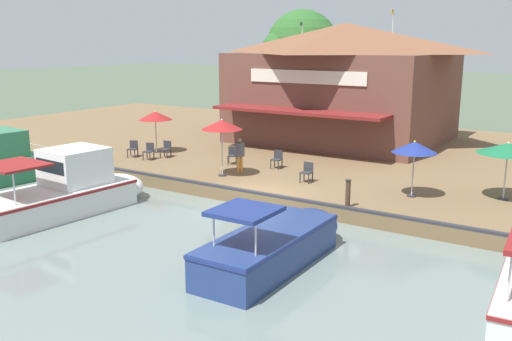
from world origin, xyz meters
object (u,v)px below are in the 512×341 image
object	(u,v)px
cafe_chair_mid_patio	(233,154)
motorboat_outer_channel	(70,191)
cafe_chair_facing_river	(277,158)
tree_downstream_bank	(298,48)
cafe_chair_far_corner_seat	(133,148)
patio_umbrella_far_corner	(222,125)
patio_umbrella_mid_patio_right	(508,148)
cafe_chair_beside_entrance	(166,148)
waterfront_restaurant	(344,81)
patio_umbrella_mid_patio_left	(155,116)
motorboat_distant_upstream	(278,242)
person_near_entrance	(240,151)
cafe_chair_under_first_umbrella	(149,150)
cafe_chair_back_row_seat	(307,171)
patio_umbrella_near_quay_edge	(415,147)
mooring_post	(348,193)

from	to	relation	value
cafe_chair_mid_patio	motorboat_outer_channel	distance (m)	8.65
cafe_chair_facing_river	tree_downstream_bank	distance (m)	14.67
cafe_chair_far_corner_seat	motorboat_outer_channel	size ratio (longest dim) A/B	0.12
patio_umbrella_far_corner	cafe_chair_far_corner_seat	size ratio (longest dim) A/B	3.02
patio_umbrella_mid_patio_right	cafe_chair_beside_entrance	size ratio (longest dim) A/B	2.67
waterfront_restaurant	patio_umbrella_mid_patio_left	size ratio (longest dim) A/B	5.33
motorboat_distant_upstream	tree_downstream_bank	distance (m)	24.79
person_near_entrance	cafe_chair_under_first_umbrella	bearing A→B (deg)	-88.96
cafe_chair_back_row_seat	motorboat_distant_upstream	bearing A→B (deg)	21.83
cafe_chair_mid_patio	tree_downstream_bank	distance (m)	14.26
patio_umbrella_mid_patio_left	motorboat_distant_upstream	distance (m)	15.72
patio_umbrella_far_corner	motorboat_distant_upstream	distance (m)	9.36
patio_umbrella_far_corner	person_near_entrance	xyz separation A→B (m)	(-0.97, 0.28, -1.31)
waterfront_restaurant	motorboat_outer_channel	world-z (taller)	waterfront_restaurant
patio_umbrella_near_quay_edge	person_near_entrance	world-z (taller)	patio_umbrella_near_quay_edge
cafe_chair_beside_entrance	tree_downstream_bank	distance (m)	14.31
motorboat_distant_upstream	tree_downstream_bank	bearing A→B (deg)	-152.31
patio_umbrella_far_corner	patio_umbrella_mid_patio_right	world-z (taller)	patio_umbrella_far_corner
patio_umbrella_mid_patio_left	motorboat_distant_upstream	size ratio (longest dim) A/B	0.36
patio_umbrella_mid_patio_left	motorboat_distant_upstream	bearing A→B (deg)	55.90
motorboat_outer_channel	patio_umbrella_near_quay_edge	bearing A→B (deg)	123.85
patio_umbrella_far_corner	person_near_entrance	size ratio (longest dim) A/B	1.61
waterfront_restaurant	cafe_chair_under_first_umbrella	xyz separation A→B (m)	(10.90, -5.69, -3.05)
patio_umbrella_mid_patio_left	tree_downstream_bank	xyz separation A→B (m)	(-12.69, 1.67, 3.40)
cafe_chair_far_corner_seat	person_near_entrance	size ratio (longest dim) A/B	0.53
patio_umbrella_far_corner	motorboat_distant_upstream	xyz separation A→B (m)	(6.22, 6.63, -2.23)
cafe_chair_mid_patio	cafe_chair_back_row_seat	world-z (taller)	same
cafe_chair_under_first_umbrella	tree_downstream_bank	xyz separation A→B (m)	(-14.36, 0.64, 4.91)
patio_umbrella_far_corner	cafe_chair_beside_entrance	distance (m)	5.55
cafe_chair_back_row_seat	motorboat_distant_upstream	size ratio (longest dim) A/B	0.14
cafe_chair_beside_entrance	motorboat_distant_upstream	size ratio (longest dim) A/B	0.14
cafe_chair_far_corner_seat	cafe_chair_facing_river	distance (m)	7.88
mooring_post	person_near_entrance	bearing A→B (deg)	-110.90
cafe_chair_back_row_seat	mooring_post	world-z (taller)	mooring_post
cafe_chair_back_row_seat	mooring_post	size ratio (longest dim) A/B	0.82
patio_umbrella_far_corner	patio_umbrella_mid_patio_right	size ratio (longest dim) A/B	1.13
patio_umbrella_mid_patio_right	motorboat_outer_channel	bearing A→B (deg)	-57.85
mooring_post	waterfront_restaurant	bearing A→B (deg)	-154.54
patio_umbrella_near_quay_edge	mooring_post	xyz separation A→B (m)	(2.71, -1.49, -1.42)
cafe_chair_under_first_umbrella	tree_downstream_bank	bearing A→B (deg)	177.45
patio_umbrella_mid_patio_left	cafe_chair_far_corner_seat	xyz separation A→B (m)	(1.61, -0.15, -1.51)
waterfront_restaurant	person_near_entrance	world-z (taller)	waterfront_restaurant
cafe_chair_back_row_seat	cafe_chair_facing_river	size ratio (longest dim) A/B	1.00
patio_umbrella_near_quay_edge	cafe_chair_back_row_seat	distance (m)	4.75
patio_umbrella_far_corner	patio_umbrella_mid_patio_right	xyz separation A→B (m)	(-2.67, 11.31, -0.32)
patio_umbrella_far_corner	cafe_chair_back_row_seat	xyz separation A→B (m)	(-1.05, 3.72, -1.83)
tree_downstream_bank	cafe_chair_facing_river	bearing A→B (deg)	25.07
cafe_chair_far_corner_seat	person_near_entrance	world-z (taller)	person_near_entrance
cafe_chair_facing_river	tree_downstream_bank	world-z (taller)	tree_downstream_bank
person_near_entrance	tree_downstream_bank	distance (m)	15.70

